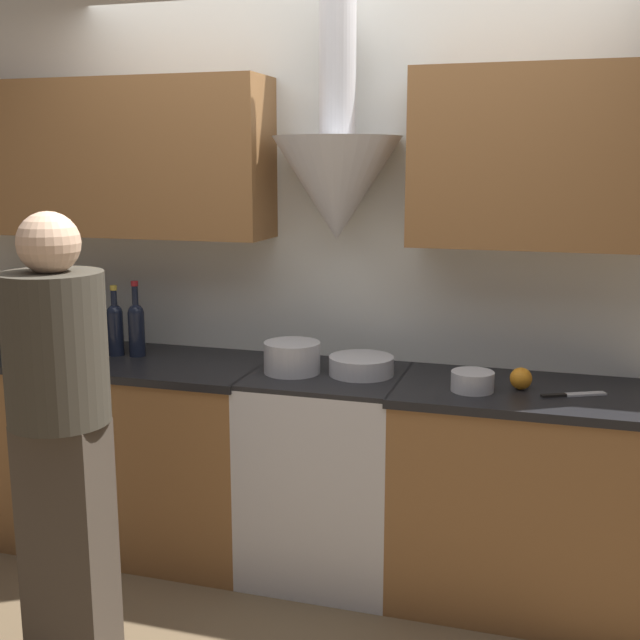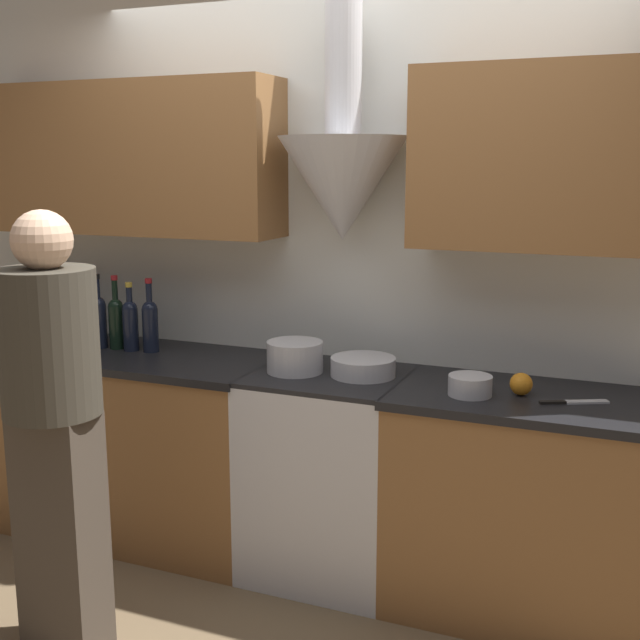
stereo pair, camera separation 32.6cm
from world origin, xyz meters
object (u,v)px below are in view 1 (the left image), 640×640
(wine_bottle_5, at_px, (62,324))
(orange_fruit, at_px, (521,378))
(wine_bottle_8, at_px, (115,327))
(wine_bottle_9, at_px, (136,326))
(wine_bottle_3, at_px, (26,320))
(person_foreground_left, at_px, (61,425))
(saucepan, at_px, (472,381))
(wine_bottle_4, at_px, (44,324))
(wine_bottle_6, at_px, (81,323))
(wine_bottle_7, at_px, (100,324))
(stock_pot, at_px, (292,357))
(wine_bottle_2, at_px, (11,317))
(stove_range, at_px, (327,472))
(mixing_bowl, at_px, (361,366))

(wine_bottle_5, xyz_separation_m, orange_fruit, (2.11, -0.03, -0.09))
(wine_bottle_8, height_order, wine_bottle_9, wine_bottle_9)
(wine_bottle_3, relative_size, person_foreground_left, 0.20)
(saucepan, bearing_deg, orange_fruit, 23.55)
(wine_bottle_4, height_order, wine_bottle_6, wine_bottle_6)
(wine_bottle_7, relative_size, wine_bottle_8, 1.08)
(stock_pot, xyz_separation_m, orange_fruit, (0.95, 0.02, -0.02))
(wine_bottle_3, bearing_deg, wine_bottle_7, -0.39)
(wine_bottle_9, bearing_deg, wine_bottle_2, 179.98)
(wine_bottle_4, bearing_deg, stock_pot, -2.62)
(wine_bottle_3, xyz_separation_m, wine_bottle_5, (0.22, -0.02, -0.00))
(stove_range, distance_m, wine_bottle_2, 1.72)
(stock_pot, height_order, saucepan, stock_pot)
(wine_bottle_6, xyz_separation_m, mixing_bowl, (1.35, 0.00, -0.10))
(wine_bottle_7, height_order, wine_bottle_8, wine_bottle_7)
(stove_range, xyz_separation_m, mixing_bowl, (0.15, 0.02, 0.49))
(wine_bottle_5, distance_m, stock_pot, 1.17)
(wine_bottle_3, bearing_deg, stock_pot, -2.94)
(wine_bottle_5, xyz_separation_m, wine_bottle_8, (0.28, 0.01, 0.00))
(wine_bottle_7, bearing_deg, stove_range, -1.87)
(stove_range, height_order, mixing_bowl, mixing_bowl)
(wine_bottle_5, relative_size, wine_bottle_8, 1.04)
(saucepan, height_order, person_foreground_left, person_foreground_left)
(mixing_bowl, bearing_deg, stock_pot, -169.98)
(stock_pot, bearing_deg, orange_fruit, 1.20)
(wine_bottle_5, bearing_deg, person_foreground_left, -56.23)
(wine_bottle_2, distance_m, mixing_bowl, 1.76)
(wine_bottle_2, distance_m, wine_bottle_4, 0.20)
(wine_bottle_2, height_order, wine_bottle_3, wine_bottle_2)
(saucepan, bearing_deg, wine_bottle_7, 175.82)
(stove_range, height_order, wine_bottle_2, wine_bottle_2)
(wine_bottle_8, distance_m, mixing_bowl, 1.18)
(wine_bottle_4, relative_size, person_foreground_left, 0.19)
(stock_pot, xyz_separation_m, saucepan, (0.77, -0.06, -0.03))
(wine_bottle_3, height_order, wine_bottle_4, wine_bottle_3)
(wine_bottle_5, relative_size, wine_bottle_9, 0.98)
(stove_range, bearing_deg, wine_bottle_9, 177.29)
(wine_bottle_9, height_order, stock_pot, wine_bottle_9)
(wine_bottle_3, xyz_separation_m, wine_bottle_7, (0.41, -0.00, 0.00))
(wine_bottle_9, bearing_deg, wine_bottle_4, -177.93)
(wine_bottle_9, relative_size, orange_fruit, 4.01)
(orange_fruit, bearing_deg, saucepan, -156.45)
(wine_bottle_9, bearing_deg, wine_bottle_3, -179.53)
(wine_bottle_7, distance_m, stock_pot, 0.98)
(stock_pot, bearing_deg, person_foreground_left, -121.72)
(stock_pot, bearing_deg, wine_bottle_4, 177.38)
(wine_bottle_2, bearing_deg, wine_bottle_5, -4.80)
(stock_pot, height_order, orange_fruit, stock_pot)
(saucepan, xyz_separation_m, person_foreground_left, (-1.31, -0.82, -0.04))
(wine_bottle_7, xyz_separation_m, mixing_bowl, (1.26, -0.02, -0.10))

